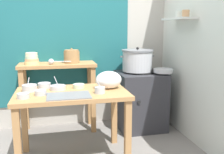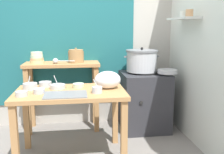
{
  "view_description": "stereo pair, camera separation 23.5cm",
  "coord_description": "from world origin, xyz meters",
  "px_view_note": "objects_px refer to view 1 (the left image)",
  "views": [
    {
      "loc": [
        -0.23,
        -2.45,
        1.34
      ],
      "look_at": [
        0.38,
        0.18,
        0.82
      ],
      "focal_mm": 40.88,
      "sensor_mm": 36.0,
      "label": 1
    },
    {
      "loc": [
        -0.0,
        -2.5,
        1.34
      ],
      "look_at": [
        0.38,
        0.18,
        0.82
      ],
      "focal_mm": 40.88,
      "sensor_mm": 36.0,
      "label": 2
    }
  ],
  "objects_px": {
    "serving_tray": "(69,96)",
    "prep_table": "(72,102)",
    "plastic_bag": "(109,80)",
    "back_shelf_table": "(58,80)",
    "prep_bowl_6": "(58,87)",
    "prep_bowl_3": "(79,86)",
    "prep_bowl_5": "(23,95)",
    "ladle": "(52,62)",
    "bowl_stack_enamel": "(32,59)",
    "steamer_pot": "(137,60)",
    "wide_pan": "(163,71)",
    "prep_bowl_1": "(44,85)",
    "prep_bowl_0": "(41,92)",
    "prep_bowl_2": "(100,90)",
    "clay_pot": "(72,56)",
    "prep_bowl_4": "(30,88)",
    "stove_block": "(140,100)"
  },
  "relations": [
    {
      "from": "bowl_stack_enamel",
      "to": "wide_pan",
      "type": "height_order",
      "value": "bowl_stack_enamel"
    },
    {
      "from": "steamer_pot",
      "to": "clay_pot",
      "type": "relative_size",
      "value": 2.32
    },
    {
      "from": "prep_bowl_3",
      "to": "prep_bowl_4",
      "type": "bearing_deg",
      "value": -177.32
    },
    {
      "from": "stove_block",
      "to": "steamer_pot",
      "type": "height_order",
      "value": "steamer_pot"
    },
    {
      "from": "bowl_stack_enamel",
      "to": "prep_bowl_4",
      "type": "relative_size",
      "value": 1.21
    },
    {
      "from": "bowl_stack_enamel",
      "to": "prep_bowl_3",
      "type": "xyz_separation_m",
      "value": [
        0.51,
        -0.65,
        -0.22
      ]
    },
    {
      "from": "clay_pot",
      "to": "prep_bowl_2",
      "type": "distance_m",
      "value": 0.98
    },
    {
      "from": "clay_pot",
      "to": "serving_tray",
      "type": "height_order",
      "value": "clay_pot"
    },
    {
      "from": "prep_bowl_6",
      "to": "prep_table",
      "type": "bearing_deg",
      "value": -41.33
    },
    {
      "from": "prep_bowl_0",
      "to": "prep_bowl_6",
      "type": "height_order",
      "value": "prep_bowl_6"
    },
    {
      "from": "serving_tray",
      "to": "prep_bowl_4",
      "type": "bearing_deg",
      "value": 142.53
    },
    {
      "from": "bowl_stack_enamel",
      "to": "prep_table",
      "type": "bearing_deg",
      "value": -61.47
    },
    {
      "from": "prep_table",
      "to": "prep_bowl_2",
      "type": "distance_m",
      "value": 0.32
    },
    {
      "from": "prep_bowl_0",
      "to": "prep_bowl_1",
      "type": "xyz_separation_m",
      "value": [
        0.03,
        0.29,
        0.0
      ]
    },
    {
      "from": "plastic_bag",
      "to": "prep_bowl_3",
      "type": "height_order",
      "value": "plastic_bag"
    },
    {
      "from": "prep_bowl_0",
      "to": "prep_bowl_5",
      "type": "relative_size",
      "value": 0.99
    },
    {
      "from": "bowl_stack_enamel",
      "to": "ladle",
      "type": "bearing_deg",
      "value": -14.33
    },
    {
      "from": "steamer_pot",
      "to": "prep_bowl_3",
      "type": "distance_m",
      "value": 1.02
    },
    {
      "from": "clay_pot",
      "to": "prep_bowl_1",
      "type": "distance_m",
      "value": 0.71
    },
    {
      "from": "plastic_bag",
      "to": "back_shelf_table",
      "type": "bearing_deg",
      "value": 123.53
    },
    {
      "from": "bowl_stack_enamel",
      "to": "serving_tray",
      "type": "relative_size",
      "value": 0.44
    },
    {
      "from": "plastic_bag",
      "to": "prep_bowl_3",
      "type": "xyz_separation_m",
      "value": [
        -0.3,
        0.09,
        -0.07
      ]
    },
    {
      "from": "ladle",
      "to": "prep_bowl_0",
      "type": "xyz_separation_m",
      "value": [
        -0.11,
        -0.79,
        -0.19
      ]
    },
    {
      "from": "plastic_bag",
      "to": "ladle",
      "type": "bearing_deg",
      "value": 129.92
    },
    {
      "from": "prep_table",
      "to": "steamer_pot",
      "type": "bearing_deg",
      "value": 37.16
    },
    {
      "from": "prep_table",
      "to": "ladle",
      "type": "height_order",
      "value": "ladle"
    },
    {
      "from": "clay_pot",
      "to": "prep_bowl_3",
      "type": "height_order",
      "value": "clay_pot"
    },
    {
      "from": "prep_bowl_5",
      "to": "ladle",
      "type": "bearing_deg",
      "value": 73.32
    },
    {
      "from": "prep_bowl_4",
      "to": "prep_bowl_6",
      "type": "bearing_deg",
      "value": 0.96
    },
    {
      "from": "bowl_stack_enamel",
      "to": "steamer_pot",
      "type": "bearing_deg",
      "value": -3.88
    },
    {
      "from": "steamer_pot",
      "to": "prep_bowl_4",
      "type": "bearing_deg",
      "value": -156.29
    },
    {
      "from": "ladle",
      "to": "prep_bowl_1",
      "type": "bearing_deg",
      "value": -100.18
    },
    {
      "from": "stove_block",
      "to": "prep_bowl_1",
      "type": "bearing_deg",
      "value": -159.93
    },
    {
      "from": "prep_bowl_6",
      "to": "prep_bowl_3",
      "type": "bearing_deg",
      "value": 4.89
    },
    {
      "from": "prep_bowl_0",
      "to": "prep_bowl_2",
      "type": "xyz_separation_m",
      "value": [
        0.56,
        -0.06,
        0.01
      ]
    },
    {
      "from": "wide_pan",
      "to": "prep_bowl_1",
      "type": "distance_m",
      "value": 1.5
    },
    {
      "from": "plastic_bag",
      "to": "prep_bowl_6",
      "type": "distance_m",
      "value": 0.53
    },
    {
      "from": "stove_block",
      "to": "prep_bowl_2",
      "type": "relative_size",
      "value": 5.55
    },
    {
      "from": "stove_block",
      "to": "plastic_bag",
      "type": "distance_m",
      "value": 0.95
    },
    {
      "from": "stove_block",
      "to": "prep_bowl_3",
      "type": "relative_size",
      "value": 6.5
    },
    {
      "from": "serving_tray",
      "to": "prep_table",
      "type": "bearing_deg",
      "value": 76.43
    },
    {
      "from": "back_shelf_table",
      "to": "prep_bowl_2",
      "type": "distance_m",
      "value": 1.01
    },
    {
      "from": "serving_tray",
      "to": "prep_bowl_2",
      "type": "height_order",
      "value": "prep_bowl_2"
    },
    {
      "from": "clay_pot",
      "to": "wide_pan",
      "type": "distance_m",
      "value": 1.18
    },
    {
      "from": "back_shelf_table",
      "to": "steamer_pot",
      "type": "distance_m",
      "value": 1.06
    },
    {
      "from": "prep_table",
      "to": "prep_bowl_5",
      "type": "distance_m",
      "value": 0.49
    },
    {
      "from": "back_shelf_table",
      "to": "bowl_stack_enamel",
      "type": "bearing_deg",
      "value": -176.42
    },
    {
      "from": "clay_pot",
      "to": "ladle",
      "type": "relative_size",
      "value": 0.72
    },
    {
      "from": "steamer_pot",
      "to": "prep_bowl_0",
      "type": "bearing_deg",
      "value": -147.87
    },
    {
      "from": "prep_table",
      "to": "prep_bowl_4",
      "type": "bearing_deg",
      "value": 164.72
    }
  ]
}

